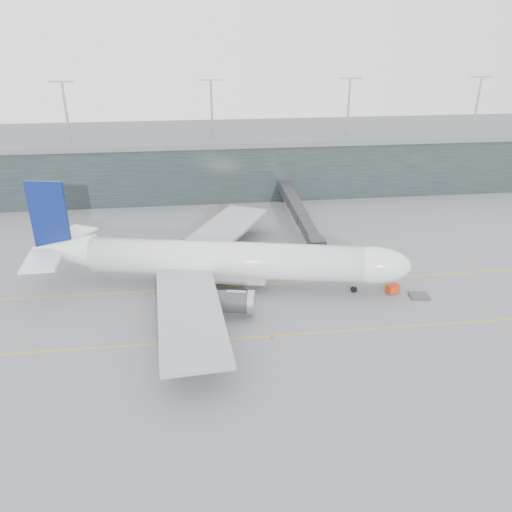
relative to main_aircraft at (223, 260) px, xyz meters
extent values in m
plane|color=slate|center=(-4.08, 4.13, -5.07)|extent=(320.00, 320.00, 0.00)
cube|color=gold|center=(-4.08, 0.13, -5.06)|extent=(160.00, 0.25, 0.02)
cube|color=gold|center=(-4.08, -15.87, -5.06)|extent=(160.00, 0.25, 0.02)
cube|color=gold|center=(0.92, 24.13, -5.06)|extent=(0.25, 60.00, 0.02)
cube|color=black|center=(-4.08, 62.13, 1.93)|extent=(240.00, 35.00, 14.00)
cube|color=#585A5D|center=(-4.08, 62.13, 9.53)|extent=(240.00, 36.00, 1.20)
cylinder|color=#9E9EA3|center=(-34.08, 52.13, 16.93)|extent=(0.60, 0.60, 14.00)
cylinder|color=#9E9EA3|center=(0.92, 52.13, 16.93)|extent=(0.60, 0.60, 14.00)
cylinder|color=#9E9EA3|center=(35.92, 52.13, 16.93)|extent=(0.60, 0.60, 14.00)
cylinder|color=#9E9EA3|center=(70.92, 52.13, 16.93)|extent=(0.60, 0.60, 14.00)
cylinder|color=silver|center=(0.45, -0.09, 0.16)|extent=(45.74, 15.39, 6.13)
ellipsoid|color=silver|center=(24.13, -5.10, 0.16)|extent=(13.85, 8.65, 6.13)
cone|color=silver|center=(-27.11, 5.73, 0.85)|extent=(11.85, 8.00, 5.88)
cube|color=gray|center=(-0.52, 0.11, -2.21)|extent=(16.49, 8.10, 1.98)
cube|color=black|center=(27.81, -5.87, 1.15)|extent=(2.74, 3.35, 0.79)
cube|color=gray|center=(-5.62, -14.47, -0.83)|extent=(10.91, 29.22, 0.54)
cylinder|color=#3A3B3F|center=(0.44, -9.69, -2.51)|extent=(7.48, 4.81, 3.46)
cube|color=gray|center=(0.71, 15.50, -0.83)|extent=(21.28, 29.48, 0.54)
cylinder|color=#3A3B3F|center=(4.32, 8.68, -2.51)|extent=(7.48, 4.81, 3.46)
cube|color=navy|center=(-28.56, 6.03, 7.08)|extent=(6.39, 1.81, 11.86)
cube|color=silver|center=(-29.20, 0.61, 1.35)|extent=(5.90, 9.17, 0.35)
cube|color=silver|center=(-26.95, 11.25, 1.35)|extent=(8.87, 10.39, 0.35)
cylinder|color=black|center=(21.72, -4.59, -4.53)|extent=(1.15, 0.61, 1.09)
cylinder|color=#9E9EA3|center=(21.72, -4.59, -3.79)|extent=(0.30, 0.30, 2.57)
cylinder|color=black|center=(-4.40, -3.92, -4.43)|extent=(1.36, 0.75, 1.28)
cylinder|color=black|center=(-2.44, 5.36, -4.43)|extent=(1.36, 0.75, 1.28)
cube|color=#2A2A2F|center=(17.62, 5.91, -0.67)|extent=(2.87, 3.21, 2.47)
cube|color=#2A2A2F|center=(17.74, 13.22, -0.67)|extent=(2.38, 11.48, 2.20)
cube|color=#2A2A2F|center=(17.91, 24.67, -0.67)|extent=(2.60, 11.48, 2.29)
cube|color=#2A2A2F|center=(18.09, 36.11, -0.67)|extent=(2.82, 11.49, 2.38)
cylinder|color=#9E9EA3|center=(17.75, 13.84, -3.40)|extent=(0.44, 0.44, 3.35)
cube|color=#3A3B3F|center=(17.75, 13.84, -4.77)|extent=(1.78, 1.35, 0.62)
cylinder|color=#2A2A2F|center=(17.62, 44.63, -0.67)|extent=(3.52, 3.52, 2.64)
cylinder|color=#2A2A2F|center=(17.62, 44.63, -3.49)|extent=(1.59, 1.59, 3.17)
cube|color=red|center=(28.13, -5.52, -4.24)|extent=(2.50, 2.03, 1.27)
cylinder|color=black|center=(27.56, -6.25, -4.88)|extent=(0.42, 0.27, 0.39)
cylinder|color=black|center=(29.04, -5.71, -4.88)|extent=(0.42, 0.27, 0.39)
cylinder|color=black|center=(27.23, -5.33, -4.88)|extent=(0.42, 0.27, 0.39)
cylinder|color=black|center=(28.70, -4.79, -4.88)|extent=(0.42, 0.27, 0.39)
cube|color=#3C3B41|center=(32.06, -7.42, -4.89)|extent=(3.38, 2.85, 0.31)
cube|color=#3A3B3F|center=(-7.84, 14.39, -4.91)|extent=(2.37, 1.95, 0.23)
cube|color=#A3A8AE|center=(-7.84, 14.39, -3.89)|extent=(1.91, 1.81, 1.69)
cube|color=#274299|center=(-7.84, 14.39, -3.01)|extent=(1.97, 1.87, 0.09)
cube|color=#3A3B3F|center=(-7.09, 16.58, -4.91)|extent=(2.22, 1.78, 0.22)
cube|color=#AEB2BA|center=(-7.09, 16.58, -3.91)|extent=(1.78, 1.67, 1.66)
cube|color=#274299|center=(-7.09, 16.58, -3.04)|extent=(1.83, 1.72, 0.09)
cube|color=#3A3B3F|center=(-4.23, 14.88, -4.90)|extent=(2.36, 1.92, 0.23)
cube|color=#A2A6AD|center=(-4.23, 14.88, -3.87)|extent=(1.90, 1.79, 1.72)
cube|color=#274299|center=(-4.23, 14.88, -2.97)|extent=(1.96, 1.85, 0.09)
cone|color=#E1410C|center=(27.59, -0.35, -4.72)|extent=(0.45, 0.45, 0.71)
cone|color=#DE400C|center=(5.97, -16.50, -4.74)|extent=(0.42, 0.42, 0.66)
cone|color=#EB540D|center=(4.79, 13.84, -4.75)|extent=(0.41, 0.41, 0.64)
cone|color=orange|center=(-13.54, -5.09, -4.75)|extent=(0.41, 0.41, 0.65)
camera|label=1|loc=(-3.71, -76.09, 35.64)|focal=35.00mm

